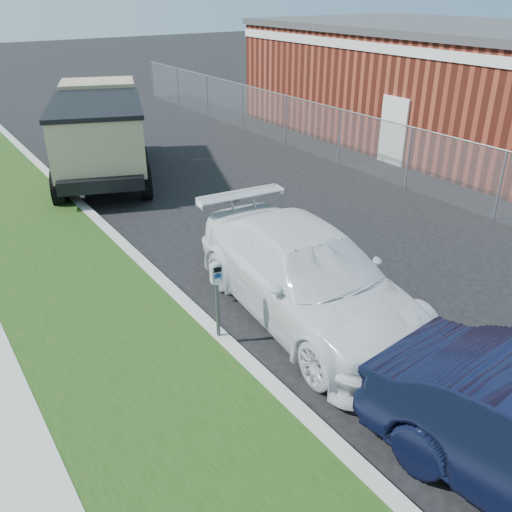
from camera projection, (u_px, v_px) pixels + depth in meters
ground at (347, 304)px, 10.26m from camera, size 120.00×120.00×0.00m
streetside at (13, 347)px, 8.93m from camera, size 6.12×50.00×0.15m
chainlink_fence at (340, 126)px, 17.88m from camera, size 0.06×30.06×30.00m
brick_building at (439, 79)px, 21.23m from camera, size 9.20×14.20×4.17m
parking_meter at (217, 283)px, 8.65m from camera, size 0.21×0.16×1.40m
white_wagon at (306, 275)px, 9.60m from camera, size 2.76×5.74×1.61m
dump_truck at (100, 128)px, 16.79m from camera, size 4.53×6.98×2.57m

